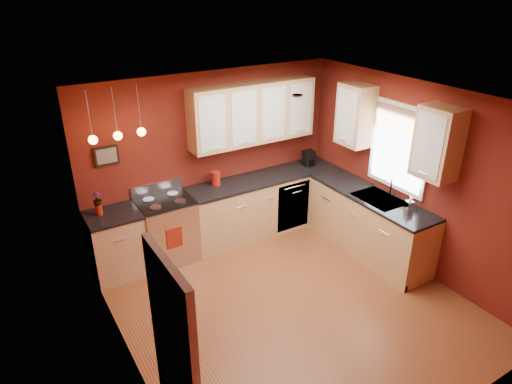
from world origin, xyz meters
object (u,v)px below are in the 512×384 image
red_canister (216,178)px  soap_pump (410,204)px  gas_range (167,230)px  sink (379,200)px  coffee_maker (309,159)px

red_canister → soap_pump: size_ratio=1.06×
gas_range → sink: size_ratio=1.59×
sink → red_canister: (-1.76, 1.61, 0.13)m
gas_range → red_canister: size_ratio=5.10×
gas_range → sink: bearing=-29.8°
coffee_maker → red_canister: bearing=179.0°
red_canister → sink: bearing=-42.5°
sink → red_canister: sink is taller
red_canister → soap_pump: 2.78m
gas_range → coffee_maker: (2.53, 0.02, 0.58)m
gas_range → soap_pump: soap_pump is taller
gas_range → coffee_maker: coffee_maker is taller
soap_pump → sink: bearing=98.7°
red_canister → soap_pump: (1.83, -2.08, -0.01)m
red_canister → coffee_maker: size_ratio=0.85×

